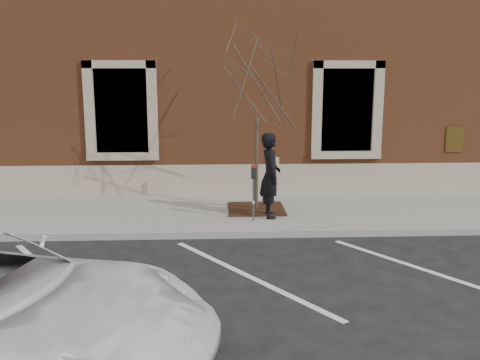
{
  "coord_description": "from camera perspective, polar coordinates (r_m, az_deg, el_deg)",
  "views": [
    {
      "loc": [
        -0.5,
        -10.75,
        3.38
      ],
      "look_at": [
        0.0,
        0.6,
        1.1
      ],
      "focal_mm": 40.0,
      "sensor_mm": 36.0,
      "label": 1
    }
  ],
  "objects": [
    {
      "name": "ground",
      "position": [
        11.28,
        0.13,
        -6.09
      ],
      "size": [
        120.0,
        120.0,
        0.0
      ],
      "primitive_type": "plane",
      "color": "#28282B",
      "rests_on": "ground"
    },
    {
      "name": "sidewalk_near",
      "position": [
        12.94,
        -0.22,
        -3.45
      ],
      "size": [
        40.0,
        3.5,
        0.15
      ],
      "primitive_type": "cube",
      "color": "#A29F98",
      "rests_on": "ground"
    },
    {
      "name": "curb_near",
      "position": [
        11.21,
        0.15,
        -5.8
      ],
      "size": [
        40.0,
        0.12,
        0.15
      ],
      "primitive_type": "cube",
      "color": "#9E9E99",
      "rests_on": "ground"
    },
    {
      "name": "parking_stripes",
      "position": [
        9.21,
        0.77,
        -10.17
      ],
      "size": [
        28.0,
        4.4,
        0.01
      ],
      "primitive_type": null,
      "color": "silver",
      "rests_on": "ground"
    },
    {
      "name": "building_civic",
      "position": [
        18.51,
        -0.99,
        13.25
      ],
      "size": [
        40.0,
        8.62,
        8.0
      ],
      "color": "brown",
      "rests_on": "ground"
    },
    {
      "name": "man",
      "position": [
        12.05,
        3.25,
        0.49
      ],
      "size": [
        0.49,
        0.72,
        1.93
      ],
      "primitive_type": "imported",
      "rotation": [
        0.0,
        0.0,
        1.62
      ],
      "color": "black",
      "rests_on": "sidewalk_near"
    },
    {
      "name": "parking_meter",
      "position": [
        11.72,
        1.46,
        -0.24
      ],
      "size": [
        0.11,
        0.09,
        1.26
      ],
      "rotation": [
        0.0,
        0.0,
        0.29
      ],
      "color": "#595B60",
      "rests_on": "sidewalk_near"
    },
    {
      "name": "tree_grate",
      "position": [
        12.9,
        1.73,
        -3.08
      ],
      "size": [
        1.34,
        1.34,
        0.03
      ],
      "primitive_type": "cube",
      "color": "#3B1D13",
      "rests_on": "sidewalk_near"
    },
    {
      "name": "sapling",
      "position": [
        12.5,
        1.81,
        9.5
      ],
      "size": [
        2.43,
        2.43,
        4.04
      ],
      "color": "brown",
      "rests_on": "sidewalk_near"
    }
  ]
}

